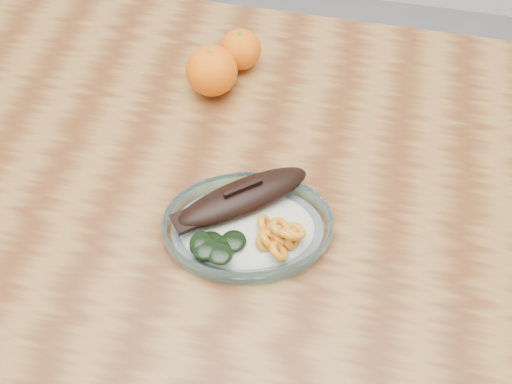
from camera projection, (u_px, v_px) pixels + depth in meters
ground at (218, 350)px, 1.62m from camera, size 3.00×3.00×0.00m
dining_table at (199, 200)px, 1.09m from camera, size 1.20×0.80×0.75m
plated_meal at (247, 225)px, 0.92m from camera, size 0.54×0.54×0.07m
orange_left at (212, 71)px, 1.07m from camera, size 0.09×0.09×0.09m
orange_right at (240, 50)px, 1.12m from camera, size 0.07×0.07×0.07m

